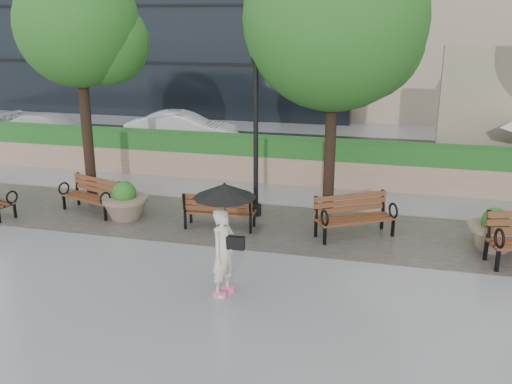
% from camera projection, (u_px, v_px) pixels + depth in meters
% --- Properties ---
extents(ground, '(100.00, 100.00, 0.00)m').
position_uv_depth(ground, '(212.00, 276.00, 11.08)').
color(ground, gray).
rests_on(ground, ground).
extents(cobble_strip, '(28.00, 3.20, 0.01)m').
position_uv_depth(cobble_strip, '(252.00, 224.00, 13.85)').
color(cobble_strip, '#383330').
rests_on(cobble_strip, ground).
extents(hedge_wall, '(24.00, 0.80, 1.35)m').
position_uv_depth(hedge_wall, '(285.00, 160.00, 17.37)').
color(hedge_wall, tan).
rests_on(hedge_wall, ground).
extents(asphalt_street, '(40.00, 7.00, 0.00)m').
position_uv_depth(asphalt_street, '(307.00, 153.00, 21.27)').
color(asphalt_street, black).
rests_on(asphalt_street, ground).
extents(bench_1, '(1.76, 1.17, 0.89)m').
position_uv_depth(bench_1, '(91.00, 203.00, 14.63)').
color(bench_1, brown).
rests_on(bench_1, ground).
extents(bench_2, '(1.71, 0.78, 0.89)m').
position_uv_depth(bench_2, '(220.00, 218.00, 13.54)').
color(bench_2, brown).
rests_on(bench_2, ground).
extents(bench_3, '(1.88, 1.54, 0.96)m').
position_uv_depth(bench_3, '(354.00, 225.00, 12.99)').
color(bench_3, brown).
rests_on(bench_3, ground).
extents(planter_left, '(1.14, 1.14, 0.96)m').
position_uv_depth(planter_left, '(125.00, 204.00, 14.18)').
color(planter_left, '#7F6B56').
rests_on(planter_left, ground).
extents(planter_right, '(1.12, 1.12, 0.94)m').
position_uv_depth(planter_right, '(494.00, 233.00, 12.27)').
color(planter_right, '#7F6B56').
rests_on(planter_right, ground).
extents(lamppost, '(0.28, 0.28, 4.01)m').
position_uv_depth(lamppost, '(256.00, 148.00, 13.98)').
color(lamppost, black).
rests_on(lamppost, ground).
extents(tree_0, '(3.27, 3.14, 6.22)m').
position_uv_depth(tree_0, '(85.00, 30.00, 14.41)').
color(tree_0, black).
rests_on(tree_0, ground).
extents(tree_1, '(4.34, 4.34, 6.97)m').
position_uv_depth(tree_1, '(342.00, 24.00, 13.38)').
color(tree_1, black).
rests_on(tree_1, ground).
extents(car_left, '(4.29, 1.84, 1.23)m').
position_uv_depth(car_left, '(51.00, 129.00, 22.42)').
color(car_left, silver).
rests_on(car_left, ground).
extents(car_right, '(4.36, 2.01, 1.38)m').
position_uv_depth(car_right, '(182.00, 130.00, 21.91)').
color(car_right, silver).
rests_on(car_right, ground).
extents(pedestrian, '(1.12, 1.12, 2.06)m').
position_uv_depth(pedestrian, '(224.00, 228.00, 10.03)').
color(pedestrian, beige).
rests_on(pedestrian, ground).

